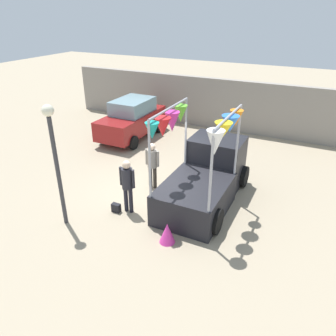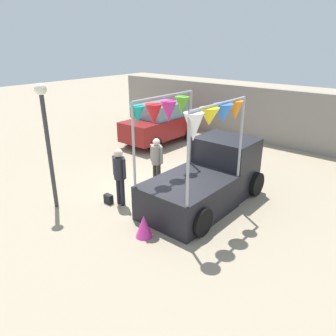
{
  "view_description": "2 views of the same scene",
  "coord_description": "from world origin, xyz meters",
  "px_view_note": "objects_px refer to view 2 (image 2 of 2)",
  "views": [
    {
      "loc": [
        4.7,
        -8.63,
        5.85
      ],
      "look_at": [
        0.84,
        -0.81,
        1.54
      ],
      "focal_mm": 35.0,
      "sensor_mm": 36.0,
      "label": 1
    },
    {
      "loc": [
        6.55,
        -7.23,
        4.67
      ],
      "look_at": [
        0.81,
        -0.42,
        1.18
      ],
      "focal_mm": 35.0,
      "sensor_mm": 36.0,
      "label": 2
    }
  ],
  "objects_px": {
    "person_customer": "(119,171)",
    "handbag": "(108,199)",
    "vendor_truck": "(208,174)",
    "folded_kite_bundle_magenta": "(144,226)",
    "street_lamp": "(46,129)",
    "person_vendor": "(157,158)",
    "parked_car": "(161,123)"
  },
  "relations": [
    {
      "from": "parked_car",
      "to": "person_vendor",
      "type": "xyz_separation_m",
      "value": [
        3.31,
        -3.97,
        0.08
      ]
    },
    {
      "from": "parked_car",
      "to": "handbag",
      "type": "distance_m",
      "value": 6.65
    },
    {
      "from": "person_vendor",
      "to": "street_lamp",
      "type": "bearing_deg",
      "value": -113.31
    },
    {
      "from": "person_customer",
      "to": "street_lamp",
      "type": "bearing_deg",
      "value": -135.62
    },
    {
      "from": "person_customer",
      "to": "folded_kite_bundle_magenta",
      "type": "bearing_deg",
      "value": -24.96
    },
    {
      "from": "vendor_truck",
      "to": "person_customer",
      "type": "distance_m",
      "value": 2.65
    },
    {
      "from": "vendor_truck",
      "to": "street_lamp",
      "type": "xyz_separation_m",
      "value": [
        -3.25,
        -3.23,
        1.48
      ]
    },
    {
      "from": "vendor_truck",
      "to": "handbag",
      "type": "relative_size",
      "value": 14.63
    },
    {
      "from": "parked_car",
      "to": "person_vendor",
      "type": "relative_size",
      "value": 2.37
    },
    {
      "from": "person_customer",
      "to": "street_lamp",
      "type": "distance_m",
      "value": 2.34
    },
    {
      "from": "person_vendor",
      "to": "folded_kite_bundle_magenta",
      "type": "bearing_deg",
      "value": -54.04
    },
    {
      "from": "parked_car",
      "to": "vendor_truck",
      "type": "bearing_deg",
      "value": -35.92
    },
    {
      "from": "person_customer",
      "to": "folded_kite_bundle_magenta",
      "type": "relative_size",
      "value": 2.95
    },
    {
      "from": "parked_car",
      "to": "person_customer",
      "type": "relative_size",
      "value": 2.26
    },
    {
      "from": "vendor_truck",
      "to": "folded_kite_bundle_magenta",
      "type": "xyz_separation_m",
      "value": [
        -0.11,
        -2.69,
        -0.61
      ]
    },
    {
      "from": "vendor_truck",
      "to": "handbag",
      "type": "height_order",
      "value": "vendor_truck"
    },
    {
      "from": "parked_car",
      "to": "person_customer",
      "type": "xyz_separation_m",
      "value": [
        3.37,
        -5.67,
        0.13
      ]
    },
    {
      "from": "person_vendor",
      "to": "folded_kite_bundle_magenta",
      "type": "distance_m",
      "value": 3.2
    },
    {
      "from": "vendor_truck",
      "to": "person_customer",
      "type": "xyz_separation_m",
      "value": [
        -1.87,
        -1.87,
        0.16
      ]
    },
    {
      "from": "vendor_truck",
      "to": "folded_kite_bundle_magenta",
      "type": "height_order",
      "value": "vendor_truck"
    },
    {
      "from": "parked_car",
      "to": "folded_kite_bundle_magenta",
      "type": "height_order",
      "value": "parked_car"
    },
    {
      "from": "folded_kite_bundle_magenta",
      "to": "parked_car",
      "type": "bearing_deg",
      "value": 128.35
    },
    {
      "from": "person_customer",
      "to": "folded_kite_bundle_magenta",
      "type": "height_order",
      "value": "person_customer"
    },
    {
      "from": "parked_car",
      "to": "person_vendor",
      "type": "bearing_deg",
      "value": -50.21
    },
    {
      "from": "vendor_truck",
      "to": "person_customer",
      "type": "bearing_deg",
      "value": -134.92
    },
    {
      "from": "vendor_truck",
      "to": "parked_car",
      "type": "distance_m",
      "value": 6.47
    },
    {
      "from": "person_customer",
      "to": "folded_kite_bundle_magenta",
      "type": "xyz_separation_m",
      "value": [
        1.76,
        -0.82,
        -0.78
      ]
    },
    {
      "from": "parked_car",
      "to": "handbag",
      "type": "height_order",
      "value": "parked_car"
    },
    {
      "from": "vendor_truck",
      "to": "person_vendor",
      "type": "height_order",
      "value": "vendor_truck"
    },
    {
      "from": "handbag",
      "to": "person_customer",
      "type": "bearing_deg",
      "value": 29.74
    },
    {
      "from": "person_customer",
      "to": "handbag",
      "type": "relative_size",
      "value": 6.31
    },
    {
      "from": "person_vendor",
      "to": "handbag",
      "type": "xyz_separation_m",
      "value": [
        -0.28,
        -1.9,
        -0.88
      ]
    }
  ]
}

